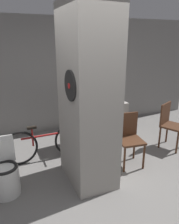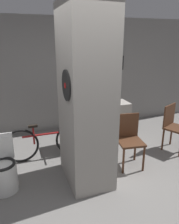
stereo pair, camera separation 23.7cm
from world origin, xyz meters
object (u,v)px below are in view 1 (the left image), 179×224
Objects in this scene: bottle_tall at (110,97)px; toilet at (5,172)px; chair_near_pillar at (129,136)px; chair_by_doorway at (170,123)px; bicycle at (47,143)px.

toilet is at bearing -156.58° from bottle_tall.
chair_near_pillar is 1.09m from bottle_tall.
chair_by_doorway is at bearing -38.99° from bottle_tall.
chair_near_pillar is 1.13m from chair_by_doorway.
toilet is 0.84× the size of chair_near_pillar.
toilet is 2.63× the size of bottle_tall.
chair_near_pillar and chair_by_doorway have the same top height.
chair_near_pillar is at bearing 165.72° from chair_by_doorway.
chair_by_doorway reaches higher than bicycle.
bottle_tall is at bearing 88.52° from chair_near_pillar.
chair_by_doorway is (3.15, 0.18, 0.19)m from toilet.
toilet is 0.84× the size of chair_by_doorway.
chair_by_doorway is 1.30m from bottle_tall.
bicycle is at bearing 143.63° from chair_by_doorway.
toilet is at bearing -138.61° from bicycle.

